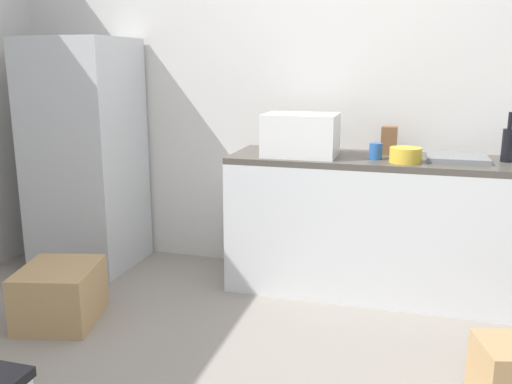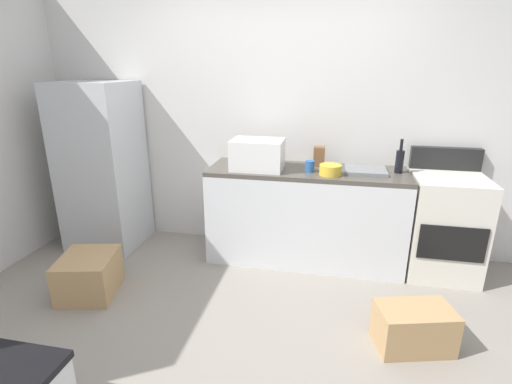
% 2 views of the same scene
% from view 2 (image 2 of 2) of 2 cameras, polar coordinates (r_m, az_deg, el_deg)
% --- Properties ---
extents(ground_plane, '(6.00, 6.00, 0.00)m').
position_cam_2_polar(ground_plane, '(2.89, -1.45, -20.21)').
color(ground_plane, gray).
extents(wall_back, '(5.00, 0.10, 2.60)m').
position_cam_2_polar(wall_back, '(3.82, 3.73, 10.78)').
color(wall_back, silver).
rests_on(wall_back, ground_plane).
extents(kitchen_counter, '(1.80, 0.60, 0.90)m').
position_cam_2_polar(kitchen_counter, '(3.67, 7.34, -3.44)').
color(kitchen_counter, silver).
rests_on(kitchen_counter, ground_plane).
extents(refrigerator, '(0.68, 0.66, 1.66)m').
position_cam_2_polar(refrigerator, '(4.16, -21.91, 3.51)').
color(refrigerator, silver).
rests_on(refrigerator, ground_plane).
extents(stove_oven, '(0.60, 0.61, 1.10)m').
position_cam_2_polar(stove_oven, '(3.79, 26.09, -4.26)').
color(stove_oven, silver).
rests_on(stove_oven, ground_plane).
extents(microwave, '(0.46, 0.34, 0.27)m').
position_cam_2_polar(microwave, '(3.47, 0.25, 5.61)').
color(microwave, white).
rests_on(microwave, kitchen_counter).
extents(sink_basin, '(0.36, 0.32, 0.03)m').
position_cam_2_polar(sink_basin, '(3.54, 15.97, 3.14)').
color(sink_basin, slate).
rests_on(sink_basin, kitchen_counter).
extents(wine_bottle, '(0.07, 0.07, 0.30)m').
position_cam_2_polar(wine_bottle, '(3.58, 20.58, 4.39)').
color(wine_bottle, black).
rests_on(wine_bottle, kitchen_counter).
extents(coffee_mug, '(0.08, 0.08, 0.10)m').
position_cam_2_polar(coffee_mug, '(3.43, 8.03, 3.81)').
color(coffee_mug, '#2659A5').
rests_on(coffee_mug, kitchen_counter).
extents(knife_block, '(0.10, 0.10, 0.18)m').
position_cam_2_polar(knife_block, '(3.65, 9.37, 5.26)').
color(knife_block, brown).
rests_on(knife_block, kitchen_counter).
extents(mixing_bowl, '(0.19, 0.19, 0.09)m').
position_cam_2_polar(mixing_bowl, '(3.37, 11.01, 3.25)').
color(mixing_bowl, gold).
rests_on(mixing_bowl, kitchen_counter).
extents(cardboard_box_large, '(0.54, 0.41, 0.29)m').
position_cam_2_polar(cardboard_box_large, '(2.90, 22.42, -18.16)').
color(cardboard_box_large, tan).
rests_on(cardboard_box_large, ground_plane).
extents(cardboard_box_medium, '(0.51, 0.55, 0.33)m').
position_cam_2_polar(cardboard_box_medium, '(3.49, -23.62, -11.26)').
color(cardboard_box_medium, tan).
rests_on(cardboard_box_medium, ground_plane).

